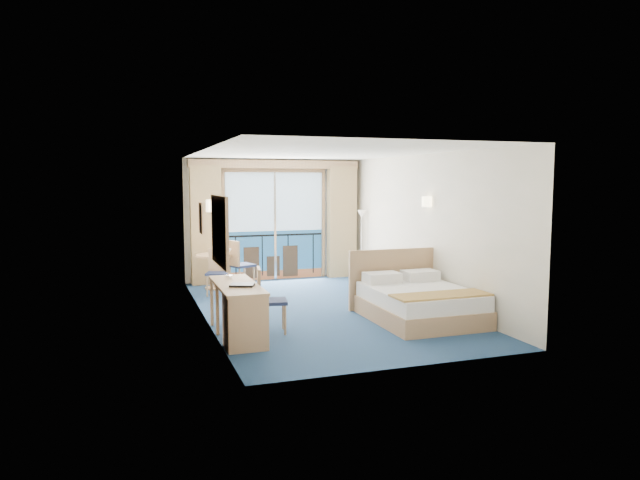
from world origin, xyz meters
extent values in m
plane|color=navy|center=(0.00, 0.00, 0.00)|extent=(6.50, 6.50, 0.00)
cube|color=white|center=(0.00, 3.26, 1.35)|extent=(4.00, 0.02, 2.70)
cube|color=white|center=(0.00, -3.26, 1.35)|extent=(4.00, 0.02, 2.70)
cube|color=white|center=(-2.01, 0.00, 1.35)|extent=(0.02, 6.50, 2.70)
cube|color=white|center=(2.01, 0.00, 1.35)|extent=(0.02, 6.50, 2.70)
cube|color=white|center=(0.00, 0.00, 2.71)|extent=(4.00, 6.50, 0.02)
cube|color=navy|center=(0.00, 3.22, 0.56)|extent=(2.20, 0.02, 1.08)
cube|color=#B8D7F2|center=(0.00, 3.22, 1.76)|extent=(2.20, 0.02, 1.32)
cube|color=#9B5430|center=(0.00, 3.22, 0.10)|extent=(2.20, 0.02, 0.20)
cube|color=black|center=(0.00, 3.22, 1.00)|extent=(2.20, 0.02, 0.04)
cube|color=tan|center=(0.00, 3.21, 2.46)|extent=(2.36, 0.03, 0.12)
cube|color=tan|center=(-1.15, 3.21, 1.20)|extent=(0.06, 0.03, 2.40)
cube|color=tan|center=(1.15, 3.21, 1.20)|extent=(0.06, 0.03, 2.40)
cube|color=silver|center=(0.00, 3.21, 1.20)|extent=(0.05, 0.02, 2.40)
cube|color=#372619|center=(0.35, 3.21, 0.40)|extent=(0.35, 0.02, 0.70)
cube|color=#372619|center=(-0.55, 3.21, 0.40)|extent=(0.35, 0.02, 0.70)
cube|color=#372619|center=(-0.05, 3.21, 0.30)|extent=(0.30, 0.02, 0.45)
cube|color=black|center=(-0.90, 3.22, 0.55)|extent=(0.02, 0.01, 0.90)
cube|color=black|center=(-0.30, 3.22, 0.55)|extent=(0.03, 0.01, 0.90)
cube|color=black|center=(0.30, 3.22, 0.55)|extent=(0.03, 0.01, 0.90)
cube|color=black|center=(0.90, 3.22, 0.55)|extent=(0.02, 0.01, 0.90)
cube|color=tan|center=(-1.55, 3.07, 1.28)|extent=(0.65, 0.22, 2.55)
cube|color=tan|center=(1.55, 3.07, 1.28)|extent=(0.65, 0.22, 2.55)
cube|color=tan|center=(0.00, 3.10, 2.58)|extent=(3.80, 0.25, 0.18)
cube|color=tan|center=(-1.98, -1.50, 1.55)|extent=(0.04, 1.25, 0.95)
cube|color=#ACB7BE|center=(-1.95, -1.50, 1.55)|extent=(0.01, 1.12, 0.82)
cube|color=tan|center=(-1.98, 0.45, 1.60)|extent=(0.03, 0.42, 0.52)
cube|color=gray|center=(-1.96, 0.45, 1.60)|extent=(0.01, 0.34, 0.44)
cylinder|color=#FFECB2|center=(-1.94, -0.60, 1.85)|extent=(0.18, 0.18, 0.18)
cylinder|color=#FFECB2|center=(1.94, -0.15, 1.85)|extent=(0.18, 0.18, 0.18)
cube|color=tan|center=(1.22, -1.28, 0.14)|extent=(1.51, 1.89, 0.28)
cube|color=white|center=(1.22, -1.28, 0.40)|extent=(1.45, 1.83, 0.24)
cube|color=tan|center=(1.22, -1.89, 0.53)|extent=(1.49, 0.52, 0.03)
cube|color=white|center=(0.87, -0.60, 0.60)|extent=(0.59, 0.38, 0.17)
cube|color=white|center=(1.58, -0.60, 0.60)|extent=(0.59, 0.38, 0.17)
cube|color=tan|center=(1.22, -0.29, 0.52)|extent=(1.65, 0.06, 1.04)
cube|color=tan|center=(1.77, 0.21, 0.27)|extent=(0.42, 0.40, 0.54)
cube|color=white|center=(1.76, 0.23, 0.58)|extent=(0.19, 0.16, 0.07)
imported|color=#4A515A|center=(1.65, 1.49, 0.36)|extent=(1.09, 1.09, 0.71)
cylinder|color=silver|center=(1.86, 2.63, 0.01)|extent=(0.22, 0.22, 0.03)
cylinder|color=silver|center=(1.86, 2.63, 0.74)|extent=(0.02, 0.02, 1.47)
cone|color=white|center=(1.86, 2.63, 1.47)|extent=(0.20, 0.20, 0.18)
cube|color=tan|center=(-1.71, -1.28, 0.75)|extent=(0.56, 1.64, 0.04)
cube|color=tan|center=(-1.71, -1.84, 0.36)|extent=(0.53, 0.49, 0.73)
cylinder|color=tan|center=(-1.96, -1.07, 0.36)|extent=(0.05, 0.05, 0.73)
cylinder|color=tan|center=(-1.46, -1.07, 0.36)|extent=(0.05, 0.05, 0.73)
cylinder|color=tan|center=(-1.96, -0.51, 0.36)|extent=(0.05, 0.05, 0.73)
cylinder|color=tan|center=(-1.46, -0.51, 0.36)|extent=(0.05, 0.05, 0.73)
cube|color=#1D2544|center=(-1.17, -1.20, 0.46)|extent=(0.48, 0.48, 0.05)
cube|color=tan|center=(-1.37, -1.17, 0.72)|extent=(0.11, 0.41, 0.49)
cylinder|color=tan|center=(-1.04, -1.40, 0.22)|extent=(0.04, 0.04, 0.44)
cylinder|color=tan|center=(-0.98, -1.07, 0.22)|extent=(0.04, 0.04, 0.44)
cylinder|color=tan|center=(-1.37, -1.34, 0.22)|extent=(0.04, 0.04, 0.44)
cylinder|color=tan|center=(-1.31, -1.01, 0.22)|extent=(0.04, 0.04, 0.44)
cube|color=black|center=(-1.67, -1.46, 0.78)|extent=(0.39, 0.34, 0.03)
cylinder|color=silver|center=(-1.74, -0.73, 0.80)|extent=(0.11, 0.11, 0.02)
cylinder|color=silver|center=(-1.74, -0.73, 0.97)|extent=(0.01, 0.01, 0.37)
cone|color=white|center=(-1.74, -0.73, 1.16)|extent=(0.10, 0.10, 0.09)
cylinder|color=tan|center=(-1.46, 2.51, 0.69)|extent=(0.79, 0.79, 0.04)
cylinder|color=tan|center=(-1.46, 2.51, 0.35)|extent=(0.08, 0.08, 0.69)
cylinder|color=tan|center=(-1.46, 2.51, 0.01)|extent=(0.44, 0.44, 0.03)
cube|color=#1D2544|center=(-0.93, 2.34, 0.48)|extent=(0.56, 0.56, 0.05)
cube|color=tan|center=(-1.12, 2.26, 0.75)|extent=(0.20, 0.42, 0.51)
cylinder|color=tan|center=(-0.71, 2.24, 0.23)|extent=(0.04, 0.04, 0.46)
cylinder|color=tan|center=(-0.84, 2.57, 0.23)|extent=(0.04, 0.04, 0.46)
cylinder|color=tan|center=(-1.03, 2.11, 0.23)|extent=(0.04, 0.04, 0.46)
cylinder|color=tan|center=(-1.16, 2.43, 0.23)|extent=(0.04, 0.04, 0.46)
cube|color=#1D2544|center=(-1.53, 1.81, 0.43)|extent=(0.49, 0.49, 0.05)
cube|color=tan|center=(-1.47, 1.98, 0.66)|extent=(0.37, 0.17, 0.45)
cylinder|color=tan|center=(-1.73, 1.72, 0.20)|extent=(0.03, 0.03, 0.41)
cylinder|color=tan|center=(-1.44, 1.61, 0.20)|extent=(0.03, 0.03, 0.41)
cylinder|color=tan|center=(-1.63, 2.01, 0.20)|extent=(0.03, 0.03, 0.41)
cylinder|color=tan|center=(-1.34, 1.90, 0.20)|extent=(0.03, 0.03, 0.41)
camera|label=1|loc=(-3.16, -9.18, 2.23)|focal=32.00mm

